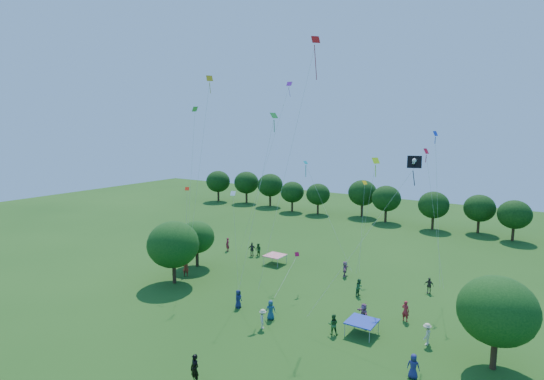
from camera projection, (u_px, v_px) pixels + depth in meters
The scene contains 36 objects.
near_tree_west at pixel (173, 244), 43.65m from camera, with size 5.34×5.34×6.56m.
near_tree_north at pixel (197, 237), 49.04m from camera, with size 4.13×4.13×5.38m.
near_tree_east at pixel (497, 311), 27.99m from camera, with size 5.08×5.08×6.43m.
treeline at pixel (399, 199), 71.13m from camera, with size 88.01×8.77×6.77m.
tent_red_stripe at pixel (275, 255), 50.26m from camera, with size 2.20×2.20×1.10m.
tent_blue at pixel (362, 322), 33.22m from camera, with size 2.20×2.20×1.10m.
man_in_black at pixel (195, 369), 26.79m from camera, with size 0.73×0.47×1.95m, color black.
crowd_person_0 at pixel (271, 310), 35.76m from camera, with size 0.83×0.45×1.69m, color navy.
crowd_person_1 at pixel (228, 245), 55.43m from camera, with size 0.67×0.43×1.79m, color maroon.
crowd_person_2 at pixel (359, 288), 40.73m from camera, with size 0.84×0.46×1.71m, color #255731.
crowd_person_3 at pixel (427, 334), 31.61m from camera, with size 1.10×0.49×1.68m, color beige.
crowd_person_4 at pixel (252, 249), 53.32m from camera, with size 1.03×0.47×1.75m, color #403B33.
crowd_person_5 at pixel (364, 313), 35.06m from camera, with size 1.61×0.58×1.73m, color #955776.
crowd_person_6 at pixel (413, 366), 27.40m from camera, with size 0.81×0.44×1.65m, color navy.
crowd_person_7 at pixel (186, 268), 46.23m from camera, with size 0.68×0.44×1.83m, color maroon.
crowd_person_8 at pixel (258, 250), 53.30m from camera, with size 0.81×0.44×1.63m, color #295624.
crowd_person_9 at pixel (263, 319), 34.21m from camera, with size 1.05×0.47×1.61m, color beige.
crowd_person_10 at pixel (429, 285), 41.43m from camera, with size 0.93×0.42×1.59m, color #3E3831.
crowd_person_11 at pixel (345, 269), 46.09m from camera, with size 1.58×0.56×1.69m, color #935677.
crowd_person_12 at pixel (238, 299), 38.12m from camera, with size 0.82×0.44×1.66m, color navy.
crowd_person_13 at pixel (406, 311), 35.46m from camera, with size 0.67×0.43×1.78m, color maroon.
crowd_person_14 at pixel (333, 324), 33.20m from camera, with size 0.82×0.45×1.67m, color #295F28.
pirate_kite at pixel (411, 166), 32.31m from camera, with size 7.02×5.48×12.67m.
red_high_kite at pixel (306, 87), 37.72m from camera, with size 3.75×4.61×22.82m.
small_kite_0 at pixel (429, 176), 39.79m from camera, with size 2.85×1.98×12.84m.
small_kite_1 at pixel (364, 198), 45.99m from camera, with size 1.46×4.24×9.01m.
small_kite_2 at pixel (205, 116), 44.82m from camera, with size 1.85×2.78×20.20m.
small_kite_3 at pixel (268, 145), 40.05m from camera, with size 1.35×4.71×16.18m.
small_kite_4 at pixel (436, 169), 39.02m from camera, with size 1.58×1.15×14.47m.
small_kite_5 at pixel (279, 121), 49.61m from camera, with size 5.44×3.17×20.02m.
small_kite_6 at pixel (234, 216), 36.89m from camera, with size 0.87×1.57×9.40m.
small_kite_7 at pixel (315, 188), 44.86m from camera, with size 5.82×0.50×11.24m.
small_kite_8 at pixel (294, 261), 39.87m from camera, with size 0.44×4.58×3.02m.
small_kite_9 at pixel (187, 205), 45.61m from camera, with size 0.52×1.01×8.44m.
small_kite_10 at pixel (372, 181), 38.70m from camera, with size 3.02×3.28×12.13m.
small_kite_11 at pixel (193, 141), 46.00m from camera, with size 0.65×2.38×17.02m.
Camera 1 is at (18.93, -14.87, 16.17)m, focal length 28.00 mm.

